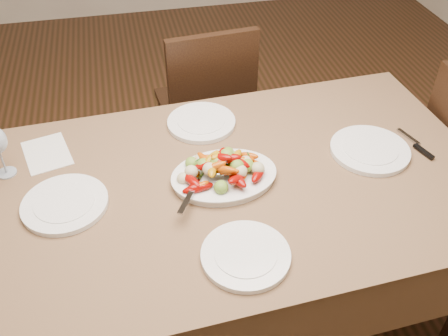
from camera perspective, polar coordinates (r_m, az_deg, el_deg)
floor at (r=2.45m, az=0.16°, el=-10.08°), size 6.00×6.00×0.00m
dining_table at (r=1.97m, az=0.00°, el=-9.83°), size 1.89×1.13×0.76m
chair_far at (r=2.59m, az=-2.42°, el=7.21°), size 0.46×0.46×0.95m
serving_platter at (r=1.69m, az=0.01°, el=-1.11°), size 0.36×0.28×0.02m
roasted_vegetables at (r=1.65m, az=0.01°, el=0.37°), size 0.30×0.21×0.09m
serving_spoon at (r=1.63m, az=-1.85°, el=-1.38°), size 0.28×0.18×0.03m
plate_left at (r=1.68m, az=-17.71°, el=-3.94°), size 0.28×0.28×0.02m
plate_right at (r=1.89m, az=16.32°, el=1.97°), size 0.29×0.29×0.02m
plate_far at (r=1.95m, az=-2.60°, el=5.21°), size 0.27×0.27×0.02m
plate_near at (r=1.46m, az=2.49°, el=-9.96°), size 0.26×0.26×0.02m
menu_card at (r=1.92m, az=-19.59°, el=1.61°), size 0.20×0.24×0.00m
table_knife at (r=1.97m, az=21.14°, el=2.44°), size 0.07×0.20×0.01m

